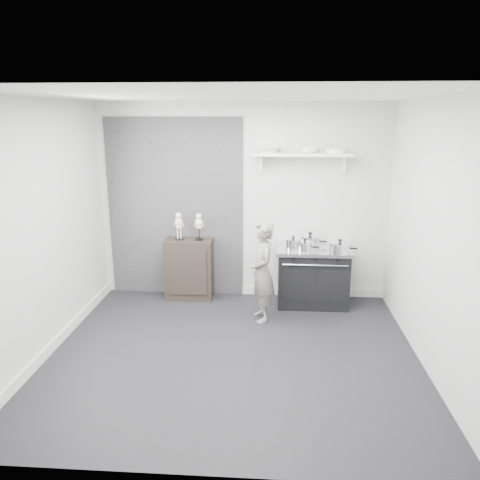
# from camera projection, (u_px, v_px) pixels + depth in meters

# --- Properties ---
(ground) EXTENTS (4.00, 4.00, 0.00)m
(ground) POSITION_uv_depth(u_px,v_px,m) (232.00, 354.00, 5.10)
(ground) COLOR black
(ground) RESTS_ON ground
(room_shell) EXTENTS (4.02, 3.62, 2.71)m
(room_shell) POSITION_uv_depth(u_px,v_px,m) (224.00, 203.00, 4.83)
(room_shell) COLOR silver
(room_shell) RESTS_ON ground
(wall_shelf) EXTENTS (1.30, 0.26, 0.24)m
(wall_shelf) POSITION_uv_depth(u_px,v_px,m) (303.00, 155.00, 6.15)
(wall_shelf) COLOR white
(wall_shelf) RESTS_ON room_shell
(stove) EXTENTS (0.99, 0.62, 0.79)m
(stove) POSITION_uv_depth(u_px,v_px,m) (312.00, 276.00, 6.36)
(stove) COLOR black
(stove) RESTS_ON ground
(side_cabinet) EXTENTS (0.65, 0.38, 0.85)m
(side_cabinet) POSITION_uv_depth(u_px,v_px,m) (189.00, 269.00, 6.59)
(side_cabinet) COLOR black
(side_cabinet) RESTS_ON ground
(child) EXTENTS (0.41, 0.53, 1.28)m
(child) POSITION_uv_depth(u_px,v_px,m) (262.00, 272.00, 5.80)
(child) COLOR slate
(child) RESTS_ON ground
(pot_front_left) EXTENTS (0.29, 0.20, 0.19)m
(pot_front_left) POSITION_uv_depth(u_px,v_px,m) (293.00, 244.00, 6.15)
(pot_front_left) COLOR silver
(pot_front_left) RESTS_ON stove
(pot_back_left) EXTENTS (0.37, 0.28, 0.20)m
(pot_back_left) POSITION_uv_depth(u_px,v_px,m) (310.00, 241.00, 6.35)
(pot_back_left) COLOR silver
(pot_back_left) RESTS_ON stove
(pot_front_right) EXTENTS (0.36, 0.28, 0.19)m
(pot_front_right) POSITION_uv_depth(u_px,v_px,m) (340.00, 247.00, 6.04)
(pot_front_right) COLOR silver
(pot_front_right) RESTS_ON stove
(pot_front_center) EXTENTS (0.29, 0.21, 0.17)m
(pot_front_center) POSITION_uv_depth(u_px,v_px,m) (305.00, 246.00, 6.10)
(pot_front_center) COLOR silver
(pot_front_center) RESTS_ON stove
(skeleton_full) EXTENTS (0.12, 0.08, 0.44)m
(skeleton_full) POSITION_uv_depth(u_px,v_px,m) (179.00, 224.00, 6.44)
(skeleton_full) COLOR silver
(skeleton_full) RESTS_ON side_cabinet
(skeleton_torso) EXTENTS (0.12, 0.08, 0.43)m
(skeleton_torso) POSITION_uv_depth(u_px,v_px,m) (199.00, 225.00, 6.42)
(skeleton_torso) COLOR silver
(skeleton_torso) RESTS_ON side_cabinet
(bowl_large) EXTENTS (0.33, 0.33, 0.08)m
(bowl_large) POSITION_uv_depth(u_px,v_px,m) (268.00, 150.00, 6.15)
(bowl_large) COLOR white
(bowl_large) RESTS_ON wall_shelf
(bowl_small) EXTENTS (0.23, 0.23, 0.07)m
(bowl_small) POSITION_uv_depth(u_px,v_px,m) (309.00, 150.00, 6.12)
(bowl_small) COLOR white
(bowl_small) RESTS_ON wall_shelf
(plate_stack) EXTENTS (0.26, 0.26, 0.06)m
(plate_stack) POSITION_uv_depth(u_px,v_px,m) (336.00, 151.00, 6.10)
(plate_stack) COLOR white
(plate_stack) RESTS_ON wall_shelf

